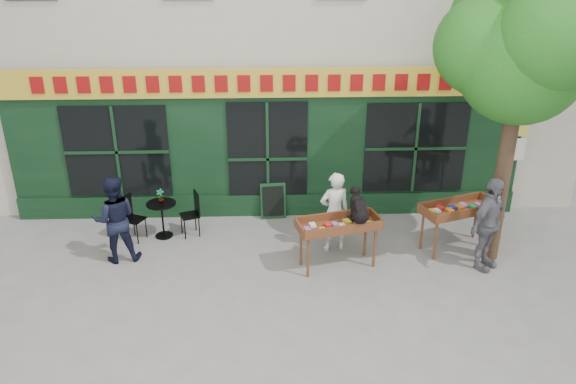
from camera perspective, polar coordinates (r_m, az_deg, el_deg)
name	(u,v)px	position (r m, az deg, el deg)	size (l,w,h in m)	color
ground	(269,269)	(10.62, -1.92, -7.81)	(80.00, 80.00, 0.00)	slate
street_tree	(526,41)	(10.47, 23.01, 13.97)	(3.05, 2.90, 5.60)	#382619
book_cart_center	(338,227)	(10.36, 5.14, -3.55)	(1.60, 0.96, 0.99)	brown
dog	(359,205)	(10.16, 7.23, -1.29)	(0.34, 0.60, 0.60)	black
woman	(334,212)	(10.94, 4.73, -2.03)	(0.60, 0.39, 1.63)	silver
book_cart_right	(459,211)	(11.44, 16.94, -1.83)	(1.62, 1.10, 0.99)	brown
man_right	(488,224)	(10.88, 19.68, -3.10)	(1.06, 0.44, 1.80)	slate
bistro_table	(162,213)	(11.78, -12.68, -2.08)	(0.60, 0.60, 0.76)	black
bistro_chair_left	(130,214)	(11.86, -15.74, -2.17)	(0.48, 0.48, 0.95)	black
bistro_chair_right	(193,210)	(11.75, -9.59, -1.81)	(0.47, 0.47, 0.95)	black
potted_plant	(160,196)	(11.63, -12.84, -0.42)	(0.16, 0.11, 0.31)	gray
man_left	(115,219)	(11.02, -17.18, -2.67)	(0.83, 0.65, 1.71)	black
chalkboard	(273,201)	(12.37, -1.51, -0.92)	(0.57, 0.24, 0.79)	black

